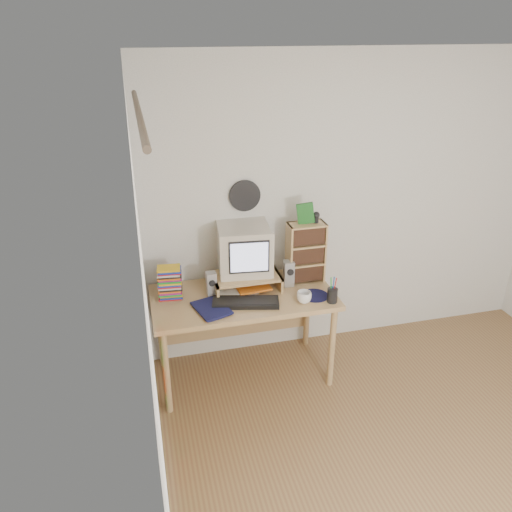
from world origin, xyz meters
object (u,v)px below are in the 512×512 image
keyboard (246,302)px  diary (198,311)px  mug (304,297)px  crt_monitor (245,251)px  cd_rack (306,252)px  desk (242,306)px  dvd_stack (170,283)px

keyboard → diary: diary is taller
mug → crt_monitor: bearing=135.2°
diary → cd_rack: bearing=2.7°
desk → dvd_stack: size_ratio=5.80×
cd_rack → diary: (-0.92, -0.31, -0.22)m
crt_monitor → diary: bearing=-135.7°
mug → diary: size_ratio=0.42×
diary → desk: bearing=17.6°
dvd_stack → diary: 0.34m
cd_rack → mug: 0.41m
crt_monitor → mug: size_ratio=3.50×
dvd_stack → mug: size_ratio=2.15×
dvd_stack → cd_rack: 1.09m
cd_rack → crt_monitor: bearing=176.8°
crt_monitor → keyboard: bearing=-95.9°
mug → diary: (-0.79, 0.03, -0.02)m
dvd_stack → desk: bearing=1.8°
desk → keyboard: keyboard is taller
dvd_stack → diary: bearing=-54.3°
desk → diary: diary is taller
dvd_stack → keyboard: bearing=-18.7°
desk → cd_rack: 0.66m
crt_monitor → keyboard: size_ratio=0.80×
crt_monitor → mug: (0.37, -0.37, -0.26)m
mug → diary: bearing=177.9°
diary → dvd_stack: bearing=103.9°
keyboard → cd_rack: 0.65m
keyboard → diary: bearing=-159.5°
cd_rack → mug: (-0.12, -0.34, -0.20)m
desk → crt_monitor: bearing=60.0°
crt_monitor → mug: crt_monitor is taller
dvd_stack → mug: 1.01m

